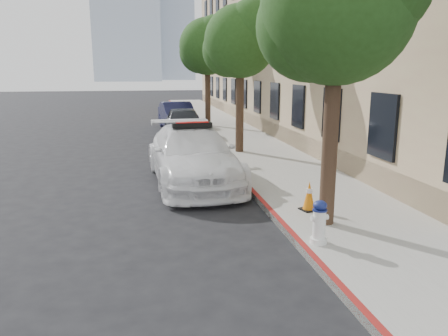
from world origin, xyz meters
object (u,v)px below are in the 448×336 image
Objects in this scene: parked_car_mid at (184,123)px; fire_hydrant at (319,222)px; parked_car_far at (177,116)px; traffic_cone at (309,196)px; police_car at (193,155)px.

parked_car_mid is 13.20m from fire_hydrant.
parked_car_mid is 3.56m from parked_car_far.
parked_car_mid is 6.72× the size of traffic_cone.
fire_hydrant reaches higher than traffic_cone.
parked_car_far is at bearing 84.46° from police_car.
traffic_cone is at bearing -79.01° from parked_car_mid.
traffic_cone is at bearing 69.25° from fire_hydrant.
fire_hydrant is (1.15, -16.71, -0.19)m from parked_car_far.
police_car reaches higher than parked_car_mid.
parked_car_mid reaches higher than fire_hydrant.
police_car is 7.13× the size of fire_hydrant.
police_car is at bearing -90.86° from parked_car_mid.
fire_hydrant is at bearing -106.00° from traffic_cone.
fire_hydrant is (1.64, -5.22, -0.26)m from police_car.
police_car is 4.06m from traffic_cone.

